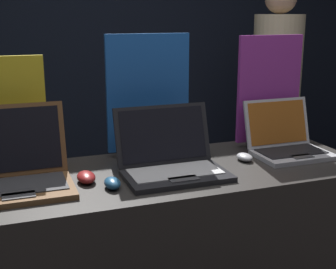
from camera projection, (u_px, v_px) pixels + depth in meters
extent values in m
cube|color=black|center=(81.00, 27.00, 3.48)|extent=(8.00, 0.05, 2.80)
cube|color=#282623|center=(168.00, 268.00, 2.01)|extent=(1.68, 0.61, 0.88)
cube|color=brown|center=(18.00, 191.00, 1.65)|extent=(0.39, 0.27, 0.02)
cube|color=#2D2D30|center=(17.00, 185.00, 1.67)|extent=(0.34, 0.19, 0.00)
cube|color=#3F3F42|center=(19.00, 196.00, 1.57)|extent=(0.11, 0.06, 0.00)
cube|color=brown|center=(13.00, 140.00, 1.77)|extent=(0.39, 0.07, 0.27)
cube|color=black|center=(13.00, 140.00, 1.76)|extent=(0.35, 0.06, 0.23)
ellipsoid|color=maroon|center=(86.00, 177.00, 1.76)|extent=(0.07, 0.11, 0.04)
cube|color=black|center=(14.00, 164.00, 1.93)|extent=(0.16, 0.07, 0.02)
cube|color=gold|center=(9.00, 110.00, 1.87)|extent=(0.29, 0.02, 0.43)
cube|color=black|center=(177.00, 176.00, 1.80)|extent=(0.40, 0.24, 0.02)
cube|color=#B7B7B7|center=(176.00, 171.00, 1.82)|extent=(0.35, 0.17, 0.00)
cube|color=#3F3F42|center=(185.00, 179.00, 1.73)|extent=(0.11, 0.05, 0.00)
cube|color=black|center=(164.00, 134.00, 1.91)|extent=(0.40, 0.09, 0.23)
cube|color=black|center=(164.00, 134.00, 1.91)|extent=(0.36, 0.07, 0.20)
ellipsoid|color=navy|center=(112.00, 183.00, 1.70)|extent=(0.06, 0.10, 0.04)
cube|color=black|center=(150.00, 151.00, 2.12)|extent=(0.21, 0.07, 0.02)
cube|color=#1E59B2|center=(149.00, 93.00, 2.05)|extent=(0.38, 0.02, 0.51)
cube|color=#B7B7BC|center=(293.00, 155.00, 2.07)|extent=(0.33, 0.22, 0.02)
cube|color=black|center=(291.00, 151.00, 2.08)|extent=(0.29, 0.15, 0.00)
cube|color=#3F3F42|center=(302.00, 156.00, 2.00)|extent=(0.09, 0.05, 0.00)
cube|color=#B7B7BC|center=(277.00, 123.00, 2.17)|extent=(0.33, 0.07, 0.22)
cube|color=#A5591E|center=(278.00, 122.00, 2.16)|extent=(0.29, 0.06, 0.19)
ellipsoid|color=#B2B2B7|center=(245.00, 157.00, 2.02)|extent=(0.06, 0.09, 0.03)
cube|color=black|center=(266.00, 142.00, 2.27)|extent=(0.18, 0.07, 0.02)
cube|color=purple|center=(269.00, 89.00, 2.20)|extent=(0.33, 0.02, 0.50)
cylinder|color=#282833|center=(271.00, 175.00, 3.27)|extent=(0.25, 0.25, 0.82)
cylinder|color=beige|center=(277.00, 67.00, 3.08)|extent=(0.32, 0.32, 0.68)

